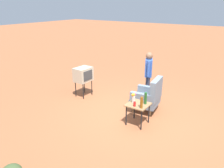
{
  "coord_description": "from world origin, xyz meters",
  "views": [
    {
      "loc": [
        5.37,
        2.71,
        3.09
      ],
      "look_at": [
        -0.19,
        -1.04,
        0.65
      ],
      "focal_mm": 35.75,
      "sensor_mm": 36.0,
      "label": 1
    }
  ],
  "objects_px": {
    "armchair": "(148,96)",
    "soda_can_red": "(135,104)",
    "bottle_tall_amber": "(142,103)",
    "person_standing": "(148,74)",
    "side_table": "(138,107)",
    "bottle_wine_green": "(146,98)",
    "flower_vase": "(134,97)",
    "tv_on_stand": "(83,75)"
  },
  "relations": [
    {
      "from": "side_table",
      "to": "bottle_wine_green",
      "type": "xyz_separation_m",
      "value": [
        -0.12,
        0.15,
        0.24
      ]
    },
    {
      "from": "bottle_wine_green",
      "to": "flower_vase",
      "type": "distance_m",
      "value": 0.32
    },
    {
      "from": "side_table",
      "to": "tv_on_stand",
      "type": "distance_m",
      "value": 2.6
    },
    {
      "from": "tv_on_stand",
      "to": "soda_can_red",
      "type": "height_order",
      "value": "tv_on_stand"
    },
    {
      "from": "armchair",
      "to": "soda_can_red",
      "type": "height_order",
      "value": "armchair"
    },
    {
      "from": "side_table",
      "to": "flower_vase",
      "type": "height_order",
      "value": "flower_vase"
    },
    {
      "from": "person_standing",
      "to": "bottle_tall_amber",
      "type": "distance_m",
      "value": 1.87
    },
    {
      "from": "tv_on_stand",
      "to": "flower_vase",
      "type": "xyz_separation_m",
      "value": [
        0.67,
        2.34,
        -0.05
      ]
    },
    {
      "from": "soda_can_red",
      "to": "flower_vase",
      "type": "relative_size",
      "value": 0.46
    },
    {
      "from": "side_table",
      "to": "flower_vase",
      "type": "distance_m",
      "value": 0.28
    },
    {
      "from": "side_table",
      "to": "person_standing",
      "type": "bearing_deg",
      "value": -163.29
    },
    {
      "from": "flower_vase",
      "to": "bottle_wine_green",
      "type": "bearing_deg",
      "value": 109.19
    },
    {
      "from": "bottle_wine_green",
      "to": "bottle_tall_amber",
      "type": "bearing_deg",
      "value": 5.49
    },
    {
      "from": "tv_on_stand",
      "to": "person_standing",
      "type": "xyz_separation_m",
      "value": [
        -0.89,
        2.02,
        0.16
      ]
    },
    {
      "from": "side_table",
      "to": "tv_on_stand",
      "type": "bearing_deg",
      "value": -105.46
    },
    {
      "from": "soda_can_red",
      "to": "bottle_tall_amber",
      "type": "bearing_deg",
      "value": 90.81
    },
    {
      "from": "side_table",
      "to": "bottle_tall_amber",
      "type": "height_order",
      "value": "bottle_tall_amber"
    },
    {
      "from": "armchair",
      "to": "tv_on_stand",
      "type": "xyz_separation_m",
      "value": [
        0.15,
        -2.4,
        0.28
      ]
    },
    {
      "from": "flower_vase",
      "to": "armchair",
      "type": "bearing_deg",
      "value": 176.04
    },
    {
      "from": "side_table",
      "to": "flower_vase",
      "type": "bearing_deg",
      "value": -95.3
    },
    {
      "from": "bottle_wine_green",
      "to": "flower_vase",
      "type": "bearing_deg",
      "value": -70.81
    },
    {
      "from": "tv_on_stand",
      "to": "bottle_wine_green",
      "type": "bearing_deg",
      "value": 77.79
    },
    {
      "from": "soda_can_red",
      "to": "flower_vase",
      "type": "xyz_separation_m",
      "value": [
        -0.18,
        -0.13,
        0.09
      ]
    },
    {
      "from": "armchair",
      "to": "side_table",
      "type": "bearing_deg",
      "value": 6.3
    },
    {
      "from": "tv_on_stand",
      "to": "flower_vase",
      "type": "height_order",
      "value": "tv_on_stand"
    },
    {
      "from": "bottle_tall_amber",
      "to": "flower_vase",
      "type": "bearing_deg",
      "value": -118.62
    },
    {
      "from": "armchair",
      "to": "person_standing",
      "type": "height_order",
      "value": "person_standing"
    },
    {
      "from": "armchair",
      "to": "flower_vase",
      "type": "bearing_deg",
      "value": -3.96
    },
    {
      "from": "bottle_tall_amber",
      "to": "flower_vase",
      "type": "xyz_separation_m",
      "value": [
        -0.18,
        -0.32,
        -0.0
      ]
    },
    {
      "from": "armchair",
      "to": "tv_on_stand",
      "type": "height_order",
      "value": "armchair"
    },
    {
      "from": "bottle_wine_green",
      "to": "flower_vase",
      "type": "height_order",
      "value": "bottle_wine_green"
    },
    {
      "from": "armchair",
      "to": "tv_on_stand",
      "type": "distance_m",
      "value": 2.42
    },
    {
      "from": "side_table",
      "to": "bottle_tall_amber",
      "type": "xyz_separation_m",
      "value": [
        0.16,
        0.17,
        0.23
      ]
    },
    {
      "from": "tv_on_stand",
      "to": "flower_vase",
      "type": "bearing_deg",
      "value": 73.92
    },
    {
      "from": "armchair",
      "to": "person_standing",
      "type": "distance_m",
      "value": 0.94
    },
    {
      "from": "bottle_wine_green",
      "to": "bottle_tall_amber",
      "type": "xyz_separation_m",
      "value": [
        0.28,
        0.03,
        -0.01
      ]
    },
    {
      "from": "bottle_wine_green",
      "to": "armchair",
      "type": "bearing_deg",
      "value": -161.56
    },
    {
      "from": "bottle_wine_green",
      "to": "flower_vase",
      "type": "xyz_separation_m",
      "value": [
        0.1,
        -0.3,
        -0.01
      ]
    },
    {
      "from": "person_standing",
      "to": "bottle_tall_amber",
      "type": "bearing_deg",
      "value": 20.43
    },
    {
      "from": "side_table",
      "to": "soda_can_red",
      "type": "height_order",
      "value": "soda_can_red"
    },
    {
      "from": "tv_on_stand",
      "to": "side_table",
      "type": "bearing_deg",
      "value": 74.54
    },
    {
      "from": "bottle_tall_amber",
      "to": "person_standing",
      "type": "bearing_deg",
      "value": -159.57
    }
  ]
}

